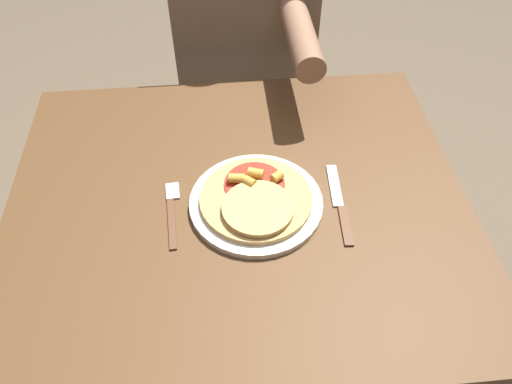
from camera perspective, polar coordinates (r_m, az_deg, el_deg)
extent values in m
plane|color=brown|center=(1.70, -1.34, -18.38)|extent=(8.00, 8.00, 0.00)
cube|color=brown|center=(1.05, -2.06, -1.40)|extent=(0.96, 0.83, 0.03)
cylinder|color=brown|center=(1.63, -17.49, -1.82)|extent=(0.06, 0.06, 0.74)
cylinder|color=brown|center=(1.64, 12.18, 0.22)|extent=(0.06, 0.06, 0.74)
cylinder|color=silver|center=(1.03, 0.00, -1.24)|extent=(0.27, 0.27, 0.01)
cylinder|color=tan|center=(1.02, 0.00, -0.76)|extent=(0.23, 0.23, 0.01)
cylinder|color=#9E2819|center=(1.03, -0.18, 0.95)|extent=(0.13, 0.13, 0.00)
cylinder|color=tan|center=(0.98, 0.20, -1.82)|extent=(0.14, 0.14, 0.01)
cylinder|color=gold|center=(1.03, 2.40, 1.77)|extent=(0.03, 0.03, 0.02)
cylinder|color=gold|center=(1.03, -2.49, 1.56)|extent=(0.04, 0.02, 0.02)
cylinder|color=gold|center=(1.04, -0.02, 2.18)|extent=(0.04, 0.03, 0.02)
cylinder|color=gold|center=(1.02, -0.77, 1.17)|extent=(0.03, 0.03, 0.02)
cube|color=brown|center=(1.01, -9.61, -3.57)|extent=(0.02, 0.13, 0.00)
cube|color=silver|center=(1.07, -9.52, 0.09)|extent=(0.03, 0.05, 0.00)
cube|color=brown|center=(1.01, 10.20, -3.78)|extent=(0.02, 0.10, 0.00)
cube|color=silver|center=(1.08, 8.97, 0.77)|extent=(0.03, 0.12, 0.00)
cylinder|color=#2D2D38|center=(1.86, -3.86, 3.20)|extent=(0.11, 0.11, 0.51)
cylinder|color=#2D2D38|center=(1.87, 1.64, 3.57)|extent=(0.11, 0.11, 0.51)
cube|color=#75604C|center=(1.54, -1.40, 17.76)|extent=(0.40, 0.22, 0.56)
cylinder|color=#8E664C|center=(1.26, 5.13, 17.43)|extent=(0.07, 0.30, 0.07)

